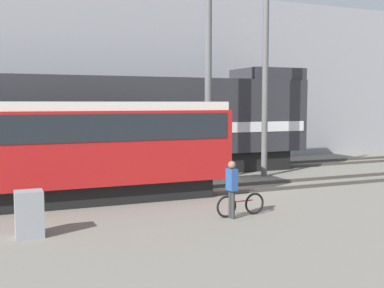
{
  "coord_description": "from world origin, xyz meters",
  "views": [
    {
      "loc": [
        -8.72,
        -17.72,
        3.45
      ],
      "look_at": [
        -1.32,
        -0.04,
        1.8
      ],
      "focal_mm": 45.0,
      "sensor_mm": 36.0,
      "label": 1
    }
  ],
  "objects": [
    {
      "name": "ground_plane",
      "position": [
        0.0,
        0.0,
        0.0
      ],
      "size": [
        120.0,
        120.0,
        0.0
      ],
      "primitive_type": "plane",
      "color": "slate"
    },
    {
      "name": "track_near",
      "position": [
        0.0,
        -1.04,
        0.07
      ],
      "size": [
        60.0,
        1.5,
        0.14
      ],
      "color": "#47423D",
      "rests_on": "ground"
    },
    {
      "name": "track_far",
      "position": [
        0.0,
        4.32,
        0.07
      ],
      "size": [
        60.0,
        1.51,
        0.14
      ],
      "color": "#47423D",
      "rests_on": "ground"
    },
    {
      "name": "building_backdrop",
      "position": [
        0.0,
        11.54,
        4.9
      ],
      "size": [
        40.78,
        6.0,
        9.8
      ],
      "color": "#99999E",
      "rests_on": "ground"
    },
    {
      "name": "freight_locomotive",
      "position": [
        -3.79,
        4.32,
        2.42
      ],
      "size": [
        20.47,
        3.04,
        5.21
      ],
      "color": "black",
      "rests_on": "ground"
    },
    {
      "name": "streetcar",
      "position": [
        -6.04,
        -1.04,
        1.99
      ],
      "size": [
        10.7,
        2.54,
        3.49
      ],
      "color": "black",
      "rests_on": "ground"
    },
    {
      "name": "bicycle",
      "position": [
        -1.77,
        -4.97,
        0.34
      ],
      "size": [
        1.67,
        0.44,
        0.74
      ],
      "color": "black",
      "rests_on": "ground"
    },
    {
      "name": "person",
      "position": [
        -2.17,
        -5.14,
        1.05
      ],
      "size": [
        0.24,
        0.37,
        1.73
      ],
      "color": "#333333",
      "rests_on": "ground"
    },
    {
      "name": "utility_pole_left",
      "position": [
        0.16,
        1.64,
        4.35
      ],
      "size": [
        0.31,
        0.31,
        8.69
      ],
      "color": "#595959",
      "rests_on": "ground"
    },
    {
      "name": "utility_pole_center",
      "position": [
        3.06,
        1.64,
        4.41
      ],
      "size": [
        0.28,
        0.28,
        8.83
      ],
      "color": "#595959",
      "rests_on": "ground"
    },
    {
      "name": "signal_box",
      "position": [
        -7.89,
        -4.89,
        0.6
      ],
      "size": [
        0.7,
        0.6,
        1.2
      ],
      "color": "gray",
      "rests_on": "ground"
    }
  ]
}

